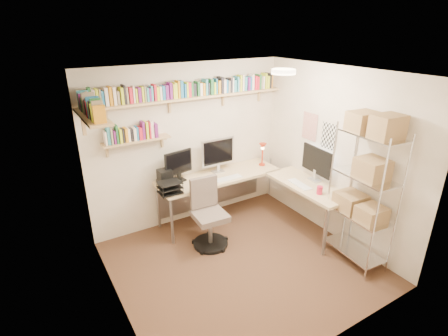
# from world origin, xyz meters

# --- Properties ---
(ground) EXTENTS (3.20, 3.20, 0.00)m
(ground) POSITION_xyz_m (0.00, 0.00, 0.00)
(ground) COLOR #46291E
(ground) RESTS_ON ground
(room_shell) EXTENTS (3.24, 3.04, 2.52)m
(room_shell) POSITION_xyz_m (0.00, 0.00, 1.55)
(room_shell) COLOR beige
(room_shell) RESTS_ON ground
(wall_shelves) EXTENTS (3.12, 1.09, 0.80)m
(wall_shelves) POSITION_xyz_m (-0.41, 1.30, 2.02)
(wall_shelves) COLOR tan
(wall_shelves) RESTS_ON ground
(corner_desk) EXTENTS (2.39, 1.98, 1.35)m
(corner_desk) POSITION_xyz_m (0.50, 0.93, 0.77)
(corner_desk) COLOR beige
(corner_desk) RESTS_ON ground
(office_chair) EXTENTS (0.53, 0.54, 1.01)m
(office_chair) POSITION_xyz_m (-0.15, 0.65, 0.42)
(office_chair) COLOR black
(office_chair) RESTS_ON ground
(wire_rack) EXTENTS (0.47, 0.84, 2.06)m
(wire_rack) POSITION_xyz_m (1.36, -0.72, 1.30)
(wire_rack) COLOR silver
(wire_rack) RESTS_ON ground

